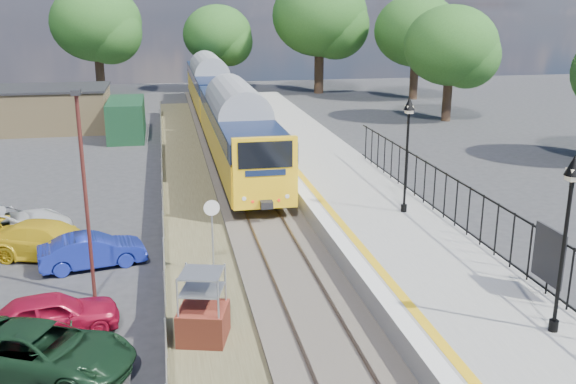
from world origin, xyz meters
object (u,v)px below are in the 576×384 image
object	(u,v)px
speed_sign	(212,225)
brick_plinth	(203,308)
car_red	(51,315)
car_yellow	(51,240)
car_blue	(92,251)
victorian_lamp_south	(569,204)
carpark_lamp	(84,182)
car_green	(41,352)
car_white	(1,227)
victorian_lamp_north	(408,128)
train	(220,100)

from	to	relation	value
speed_sign	brick_plinth	bearing A→B (deg)	-100.48
car_red	car_yellow	bearing A→B (deg)	-3.96
car_blue	victorian_lamp_south	bearing A→B (deg)	-137.84
car_yellow	brick_plinth	bearing A→B (deg)	-125.55
victorian_lamp_south	carpark_lamp	bearing A→B (deg)	152.19
brick_plinth	car_green	size ratio (longest dim) A/B	0.44
victorian_lamp_south	brick_plinth	bearing A→B (deg)	162.02
car_green	car_blue	xyz separation A→B (m)	(0.57, 6.89, -0.05)
brick_plinth	carpark_lamp	bearing A→B (deg)	132.88
car_red	car_white	bearing A→B (deg)	8.36
car_blue	car_white	bearing A→B (deg)	38.95
victorian_lamp_south	speed_sign	size ratio (longest dim) A/B	1.72
carpark_lamp	car_green	world-z (taller)	carpark_lamp
victorian_lamp_north	brick_plinth	world-z (taller)	victorian_lamp_north
carpark_lamp	car_white	xyz separation A→B (m)	(-3.88, 5.43, -3.03)
speed_sign	car_white	size ratio (longest dim) A/B	0.52
brick_plinth	train	bearing A→B (deg)	83.85
victorian_lamp_north	car_blue	xyz separation A→B (m)	(-11.96, -1.23, -3.70)
victorian_lamp_north	speed_sign	xyz separation A→B (m)	(-7.85, -2.72, -2.50)
car_green	car_red	bearing A→B (deg)	25.79
victorian_lamp_south	brick_plinth	world-z (taller)	victorian_lamp_south
speed_sign	car_green	size ratio (longest dim) A/B	0.57
car_green	car_blue	bearing A→B (deg)	18.93
train	car_red	distance (m)	29.42
car_red	car_blue	bearing A→B (deg)	-20.17
victorian_lamp_north	speed_sign	world-z (taller)	victorian_lamp_north
brick_plinth	car_yellow	bearing A→B (deg)	125.28
train	carpark_lamp	distance (m)	26.91
train	car_green	world-z (taller)	train
victorian_lamp_north	brick_plinth	distance (m)	11.60
victorian_lamp_south	car_white	size ratio (longest dim) A/B	0.89
brick_plinth	car_blue	distance (m)	6.90
speed_sign	car_yellow	size ratio (longest dim) A/B	0.58
victorian_lamp_south	car_blue	xyz separation A→B (m)	(-12.16, 8.77, -3.70)
brick_plinth	carpark_lamp	size ratio (longest dim) A/B	0.32
victorian_lamp_north	car_white	world-z (taller)	victorian_lamp_north
brick_plinth	victorian_lamp_north	bearing A→B (deg)	40.24
brick_plinth	speed_sign	size ratio (longest dim) A/B	0.77
victorian_lamp_north	car_red	world-z (taller)	victorian_lamp_north
carpark_lamp	car_yellow	size ratio (longest dim) A/B	1.42
carpark_lamp	car_blue	distance (m)	4.03
car_red	car_yellow	xyz separation A→B (m)	(-0.91, 5.99, 0.05)
brick_plinth	car_yellow	xyz separation A→B (m)	(-5.03, 7.10, -0.32)
train	speed_sign	xyz separation A→B (m)	(-2.55, -25.10, -0.54)
victorian_lamp_north	car_blue	bearing A→B (deg)	-174.15
brick_plinth	car_blue	bearing A→B (deg)	120.24
victorian_lamp_north	speed_sign	bearing A→B (deg)	-160.87
victorian_lamp_south	carpark_lamp	size ratio (longest dim) A/B	0.70
car_green	car_blue	distance (m)	6.92
speed_sign	car_red	size ratio (longest dim) A/B	0.73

